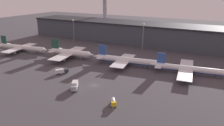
# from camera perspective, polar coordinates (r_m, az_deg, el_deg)

# --- Properties ---
(ground) EXTENTS (600.00, 600.00, 0.00)m
(ground) POSITION_cam_1_polar(r_m,az_deg,el_deg) (111.09, -4.67, -5.84)
(ground) COLOR #423F44
(terminal_building) EXTENTS (248.89, 31.82, 18.33)m
(terminal_building) POSITION_cam_1_polar(r_m,az_deg,el_deg) (194.91, 11.13, 7.34)
(terminal_building) COLOR #3D424C
(terminal_building) RESTS_ON ground
(airplane_0) EXTENTS (48.34, 31.71, 11.50)m
(airplane_0) POSITION_cam_1_polar(r_m,az_deg,el_deg) (184.13, -22.60, 3.72)
(airplane_0) COLOR white
(airplane_0) RESTS_ON ground
(airplane_1) EXTENTS (37.35, 37.69, 12.76)m
(airplane_1) POSITION_cam_1_polar(r_m,az_deg,el_deg) (156.82, -10.98, 2.62)
(airplane_1) COLOR white
(airplane_1) RESTS_ON ground
(airplane_2) EXTENTS (46.81, 30.42, 12.21)m
(airplane_2) POSITION_cam_1_polar(r_m,az_deg,el_deg) (138.62, 3.61, 0.70)
(airplane_2) COLOR white
(airplane_2) RESTS_ON ground
(airplane_3) EXTENTS (45.56, 37.97, 11.13)m
(airplane_3) POSITION_cam_1_polar(r_m,az_deg,el_deg) (131.40, 19.33, -1.52)
(airplane_3) COLOR white
(airplane_3) RESTS_ON ground
(service_vehicle_0) EXTENTS (5.66, 7.26, 2.83)m
(service_vehicle_0) POSITION_cam_1_polar(r_m,az_deg,el_deg) (128.63, -13.06, -2.03)
(service_vehicle_0) COLOR #282D38
(service_vehicle_0) RESTS_ON ground
(service_vehicle_1) EXTENTS (5.81, 7.51, 3.70)m
(service_vehicle_1) POSITION_cam_1_polar(r_m,az_deg,el_deg) (107.16, -9.71, -5.81)
(service_vehicle_1) COLOR #9EA3A8
(service_vehicle_1) RESTS_ON ground
(service_vehicle_3) EXTENTS (4.42, 5.28, 2.58)m
(service_vehicle_3) POSITION_cam_1_polar(r_m,az_deg,el_deg) (92.05, 0.34, -10.15)
(service_vehicle_3) COLOR gold
(service_vehicle_3) RESTS_ON ground
(lamp_post_0) EXTENTS (1.80, 1.80, 20.54)m
(lamp_post_0) POSITION_cam_1_polar(r_m,az_deg,el_deg) (207.24, -10.01, 9.24)
(lamp_post_0) COLOR slate
(lamp_post_0) RESTS_ON ground
(lamp_post_1) EXTENTS (1.80, 1.80, 21.40)m
(lamp_post_1) POSITION_cam_1_polar(r_m,az_deg,el_deg) (174.30, 8.13, 7.79)
(lamp_post_1) COLOR slate
(lamp_post_1) RESTS_ON ground
(control_tower) EXTENTS (9.00, 9.00, 51.01)m
(control_tower) POSITION_cam_1_polar(r_m,az_deg,el_deg) (251.69, -1.89, 14.72)
(control_tower) COLOR #99999E
(control_tower) RESTS_ON ground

